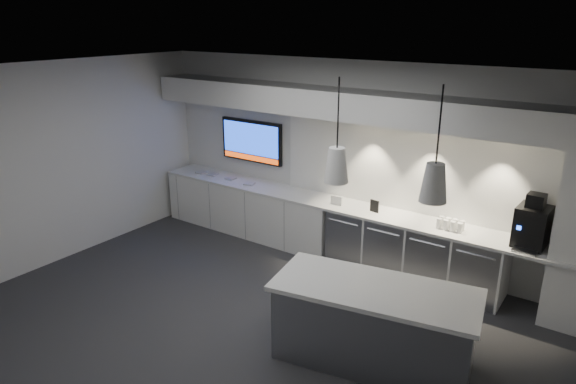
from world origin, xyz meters
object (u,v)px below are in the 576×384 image
Objects in this scene: island at (373,325)px; coffee_machine at (532,225)px; wall_tv at (252,141)px; bin at (289,302)px.

coffee_machine reaches higher than island.
wall_tv is 1.87× the size of coffee_machine.
coffee_machine is (1.09, 2.06, 0.72)m from island.
wall_tv is 3.37m from bin.
coffee_machine is (2.33, 1.87, 0.96)m from bin.
bin is (2.25, -2.11, -1.35)m from wall_tv.
coffee_machine reaches higher than bin.
coffee_machine is at bearing 51.64° from island.
island is 5.32× the size of bin.
island is 2.44m from coffee_machine.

